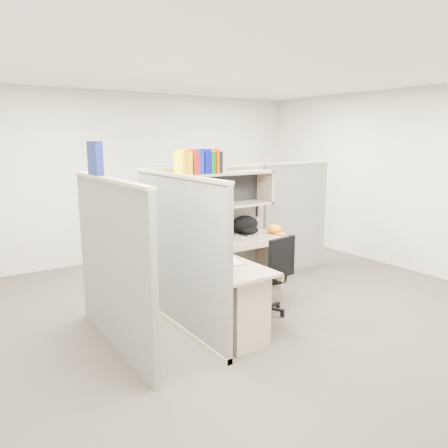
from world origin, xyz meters
TOP-DOWN VIEW (x-y plane):
  - ground at (0.00, 0.00)m, footprint 6.00×6.00m
  - room_shell at (0.00, 0.00)m, footprint 6.00×6.00m
  - cubicle at (-0.37, 0.45)m, footprint 3.79×1.84m
  - desk at (-0.41, -0.29)m, footprint 1.74×1.75m
  - laptop at (-0.14, 0.45)m, footprint 0.34×0.34m
  - backpack at (0.50, 0.71)m, footprint 0.47×0.42m
  - orange_cap at (0.81, 0.53)m, footprint 0.22×0.25m
  - snack_canister at (-0.58, -0.09)m, footprint 0.10×0.10m
  - tissue_box at (-0.83, -0.48)m, footprint 0.16×0.16m
  - mouse at (0.24, 0.46)m, footprint 0.10×0.08m
  - paper_cup at (-0.03, 0.73)m, footprint 0.09×0.09m
  - book_stack at (0.18, 0.82)m, footprint 0.25×0.29m
  - loose_paper at (-0.47, -0.27)m, footprint 0.27×0.33m
  - task_chair at (0.11, -0.24)m, footprint 0.51×0.47m

SIDE VIEW (x-z plane):
  - ground at x=0.00m, z-range 0.00..0.00m
  - task_chair at x=0.11m, z-range -0.14..0.79m
  - desk at x=-0.41m, z-range 0.07..0.80m
  - loose_paper at x=-0.47m, z-range 0.73..0.73m
  - mouse at x=0.24m, z-range 0.73..0.76m
  - paper_cup at x=-0.03m, z-range 0.73..0.83m
  - snack_canister at x=-0.58m, z-range 0.73..0.83m
  - orange_cap at x=0.81m, z-range 0.73..0.84m
  - book_stack at x=0.18m, z-range 0.73..0.85m
  - tissue_box at x=-0.83m, z-range 0.73..0.92m
  - backpack at x=0.50m, z-range 0.73..0.96m
  - laptop at x=-0.14m, z-range 0.73..0.98m
  - cubicle at x=-0.37m, z-range -0.07..1.88m
  - room_shell at x=0.00m, z-range -1.38..4.62m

